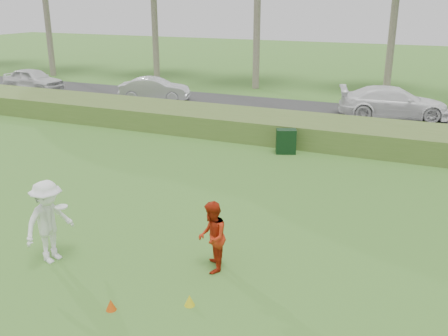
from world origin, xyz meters
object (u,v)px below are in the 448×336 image
at_px(utility_cabinet, 286,141).
at_px(car_right, 394,103).
at_px(cone_yellow, 190,300).
at_px(car_left, 33,79).
at_px(player_white, 49,222).
at_px(player_red, 212,237).
at_px(car_mid, 155,89).
at_px(cone_orange, 111,305).

bearing_deg(utility_cabinet, car_right, 46.11).
bearing_deg(cone_yellow, car_left, 139.54).
bearing_deg(cone_yellow, player_white, 174.69).
distance_m(player_red, utility_cabinet, 8.96).
xyz_separation_m(player_red, car_left, (-19.33, 15.24, -0.04)).
relative_size(car_left, car_mid, 1.04).
xyz_separation_m(player_red, car_right, (2.08, 16.38, 0.02)).
relative_size(player_white, car_mid, 0.49).
bearing_deg(player_red, car_left, -150.51).
bearing_deg(car_mid, car_left, 73.39).
bearing_deg(utility_cabinet, cone_yellow, -104.75).
height_order(player_red, car_right, player_red).
xyz_separation_m(player_red, cone_orange, (-1.14, -2.10, -0.68)).
relative_size(player_white, player_red, 1.21).
xyz_separation_m(cone_orange, car_right, (3.22, 18.49, 0.70)).
bearing_deg(player_red, cone_orange, -50.71).
bearing_deg(player_white, cone_orange, -104.62).
relative_size(cone_orange, car_right, 0.04).
xyz_separation_m(player_white, utility_cabinet, (2.43, 9.94, -0.49)).
xyz_separation_m(cone_yellow, car_mid, (-10.89, 16.91, 0.59)).
bearing_deg(car_left, car_right, -83.69).
height_order(player_white, car_right, player_white).
bearing_deg(player_red, car_mid, -167.61).
xyz_separation_m(cone_orange, utility_cabinet, (0.11, 10.99, 0.35)).
distance_m(cone_yellow, car_left, 25.62).
xyz_separation_m(cone_orange, car_mid, (-9.59, 17.63, 0.59)).
relative_size(player_red, utility_cabinet, 1.70).
bearing_deg(cone_orange, cone_yellow, 29.10).
height_order(cone_yellow, car_mid, car_mid).
height_order(player_red, car_mid, player_red).
distance_m(player_white, utility_cabinet, 10.24).
height_order(player_white, cone_yellow, player_white).
bearing_deg(car_left, player_red, -125.00).
bearing_deg(cone_orange, player_white, 155.51).
bearing_deg(cone_orange, player_red, 61.55).
xyz_separation_m(cone_orange, cone_yellow, (1.30, 0.72, 0.00)).
bearing_deg(cone_yellow, player_red, 96.49).
height_order(utility_cabinet, car_left, car_left).
bearing_deg(cone_orange, car_left, 136.37).
height_order(player_white, player_red, player_white).
bearing_deg(cone_orange, utility_cabinet, 89.42).
xyz_separation_m(utility_cabinet, car_mid, (-9.70, 6.63, 0.24)).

